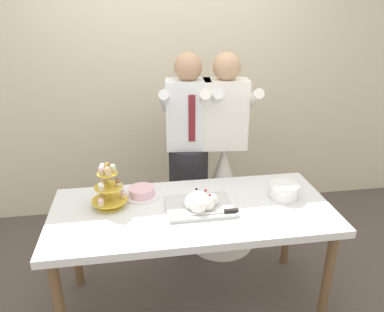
# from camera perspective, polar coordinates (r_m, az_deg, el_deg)

# --- Properties ---
(ground_plane) EXTENTS (8.00, 8.00, 0.00)m
(ground_plane) POSITION_cam_1_polar(r_m,az_deg,el_deg) (2.88, 0.04, -21.41)
(ground_plane) COLOR #564C47
(rear_wall) EXTENTS (5.20, 0.10, 2.90)m
(rear_wall) POSITION_cam_1_polar(r_m,az_deg,el_deg) (3.54, -3.71, 13.72)
(rear_wall) COLOR beige
(rear_wall) RESTS_ON ground_plane
(dessert_table) EXTENTS (1.80, 0.80, 0.78)m
(dessert_table) POSITION_cam_1_polar(r_m,az_deg,el_deg) (2.44, 0.05, -9.52)
(dessert_table) COLOR silver
(dessert_table) RESTS_ON ground_plane
(cupcake_stand) EXTENTS (0.23, 0.23, 0.31)m
(cupcake_stand) POSITION_cam_1_polar(r_m,az_deg,el_deg) (2.42, -12.70, -4.82)
(cupcake_stand) COLOR gold
(cupcake_stand) RESTS_ON dessert_table
(main_cake_tray) EXTENTS (0.44, 0.31, 0.12)m
(main_cake_tray) POSITION_cam_1_polar(r_m,az_deg,el_deg) (2.37, 1.17, -7.23)
(main_cake_tray) COLOR silver
(main_cake_tray) RESTS_ON dessert_table
(plate_stack) EXTENTS (0.20, 0.20, 0.10)m
(plate_stack) POSITION_cam_1_polar(r_m,az_deg,el_deg) (2.58, 13.86, -5.17)
(plate_stack) COLOR white
(plate_stack) RESTS_ON dessert_table
(round_cake) EXTENTS (0.24, 0.24, 0.07)m
(round_cake) POSITION_cam_1_polar(r_m,az_deg,el_deg) (2.55, -7.72, -5.56)
(round_cake) COLOR white
(round_cake) RESTS_ON dessert_table
(person_groom) EXTENTS (0.51, 0.53, 1.66)m
(person_groom) POSITION_cam_1_polar(r_m,az_deg,el_deg) (3.04, -0.54, -1.70)
(person_groom) COLOR #232328
(person_groom) RESTS_ON ground_plane
(person_bride) EXTENTS (0.56, 0.56, 1.66)m
(person_bride) POSITION_cam_1_polar(r_m,az_deg,el_deg) (3.13, 4.73, -4.33)
(person_bride) COLOR white
(person_bride) RESTS_ON ground_plane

